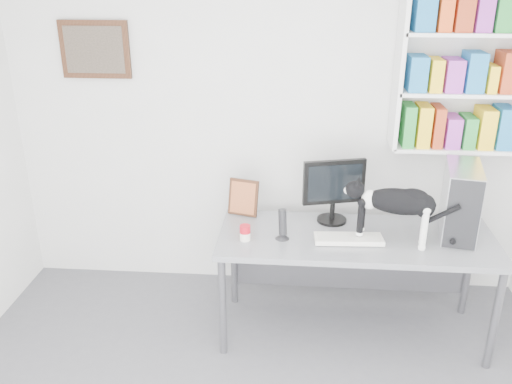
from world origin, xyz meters
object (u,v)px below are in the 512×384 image
Objects in this scene: keyboard at (349,239)px; cat at (396,215)px; bookshelf at (474,64)px; desk at (353,285)px; leaning_print at (243,197)px; pc_tower at (460,201)px; monitor at (333,191)px; soup_can at (245,233)px; speaker at (283,224)px.

cat is (0.29, -0.00, 0.18)m from keyboard.
desk is at bearing -144.44° from bookshelf.
cat reaches higher than leaning_print.
pc_tower reaches higher than keyboard.
keyboard is (-0.06, -0.08, 0.41)m from desk.
monitor is at bearing -177.67° from pc_tower.
soup_can is (-0.69, -0.04, 0.04)m from keyboard.
bookshelf is at bearing 4.72° from monitor.
keyboard reaches higher than desk.
soup_can is (0.05, -0.41, -0.09)m from leaning_print.
bookshelf is at bearing 62.25° from cat.
desk is at bearing -160.83° from pc_tower.
bookshelf is 1.29m from monitor.
bookshelf is at bearing 25.20° from leaning_print.
cat is (0.38, -0.30, -0.04)m from monitor.
cat is at bearing -18.72° from desk.
pc_tower reaches higher than soup_can.
pc_tower is at bearing -23.39° from monitor.
pc_tower reaches higher than cat.
speaker is at bearing 8.89° from soup_can.
keyboard is 2.05× the size of speaker.
cat is at bearing -53.00° from monitor.
cat is (-0.54, -0.63, -0.87)m from bookshelf.
pc_tower is at bearing -13.11° from speaker.
pc_tower is at bearing 10.31° from keyboard.
desk is 0.88m from soup_can.
bookshelf is 5.63× the size of speaker.
bookshelf is 1.74m from desk.
speaker is at bearing 177.17° from keyboard.
leaning_print is (-0.30, 0.37, 0.03)m from speaker.
speaker is (-1.18, -0.17, -0.13)m from pc_tower.
bookshelf reaches higher than cat.
soup_can is at bearing -156.26° from bookshelf.
soup_can reaches higher than keyboard.
pc_tower reaches higher than leaning_print.
monitor is 0.65m from leaning_print.
pc_tower is 0.74× the size of cat.
cat reaches higher than desk.
monitor is (-0.93, -0.33, -0.84)m from bookshelf.
soup_can is at bearing -164.62° from monitor.
leaning_print is at bearing 150.44° from keyboard.
keyboard is at bearing -87.15° from monitor.
leaning_print is at bearing 160.27° from desk.
desk is 0.42m from keyboard.
monitor is at bearing 19.85° from speaker.
soup_can is at bearing 167.36° from speaker.
desk is 0.71m from speaker.
keyboard is at bearing -167.51° from cat.
keyboard is 0.69m from soup_can.
keyboard is (-0.83, -0.63, -1.06)m from bookshelf.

